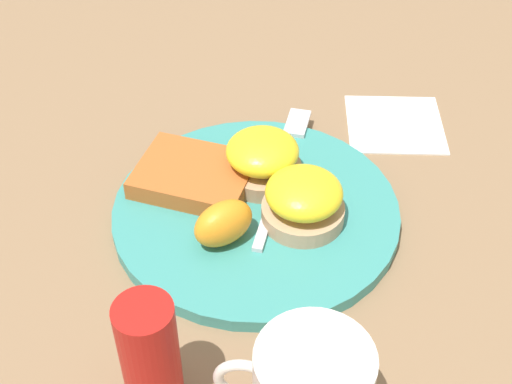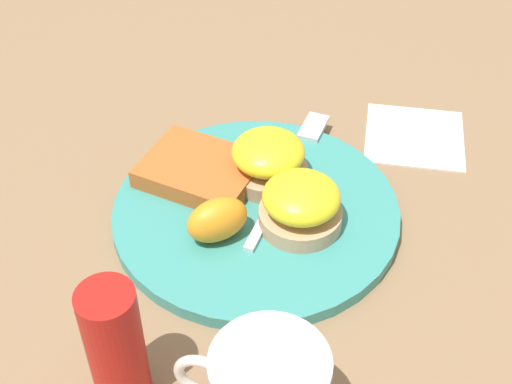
{
  "view_description": "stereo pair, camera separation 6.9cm",
  "coord_description": "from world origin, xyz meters",
  "px_view_note": "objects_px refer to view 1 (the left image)",
  "views": [
    {
      "loc": [
        -0.07,
        0.51,
        0.5
      ],
      "look_at": [
        0.0,
        0.0,
        0.03
      ],
      "focal_mm": 50.0,
      "sensor_mm": 36.0,
      "label": 1
    },
    {
      "loc": [
        -0.14,
        0.49,
        0.5
      ],
      "look_at": [
        0.0,
        0.0,
        0.03
      ],
      "focal_mm": 50.0,
      "sensor_mm": 36.0,
      "label": 2
    }
  ],
  "objects_px": {
    "sandwich_benedict_right": "(263,159)",
    "orange_wedge": "(223,223)",
    "hashbrown_patty": "(195,175)",
    "condiment_bottle": "(151,360)",
    "sandwich_benedict_left": "(304,200)",
    "fork": "(284,165)"
  },
  "relations": [
    {
      "from": "fork",
      "to": "hashbrown_patty",
      "type": "bearing_deg",
      "value": 23.84
    },
    {
      "from": "sandwich_benedict_left",
      "to": "fork",
      "type": "height_order",
      "value": "sandwich_benedict_left"
    },
    {
      "from": "sandwich_benedict_right",
      "to": "orange_wedge",
      "type": "relative_size",
      "value": 1.34
    },
    {
      "from": "sandwich_benedict_right",
      "to": "fork",
      "type": "xyz_separation_m",
      "value": [
        -0.02,
        -0.02,
        -0.02
      ]
    },
    {
      "from": "fork",
      "to": "sandwich_benedict_right",
      "type": "bearing_deg",
      "value": 46.6
    },
    {
      "from": "sandwich_benedict_left",
      "to": "condiment_bottle",
      "type": "xyz_separation_m",
      "value": [
        0.09,
        0.21,
        0.02
      ]
    },
    {
      "from": "condiment_bottle",
      "to": "sandwich_benedict_left",
      "type": "bearing_deg",
      "value": -114.01
    },
    {
      "from": "sandwich_benedict_right",
      "to": "fork",
      "type": "distance_m",
      "value": 0.04
    },
    {
      "from": "sandwich_benedict_right",
      "to": "hashbrown_patty",
      "type": "relative_size",
      "value": 0.7
    },
    {
      "from": "sandwich_benedict_right",
      "to": "condiment_bottle",
      "type": "distance_m",
      "value": 0.27
    },
    {
      "from": "fork",
      "to": "condiment_bottle",
      "type": "relative_size",
      "value": 1.95
    },
    {
      "from": "sandwich_benedict_right",
      "to": "orange_wedge",
      "type": "bearing_deg",
      "value": 75.59
    },
    {
      "from": "orange_wedge",
      "to": "fork",
      "type": "relative_size",
      "value": 0.26
    },
    {
      "from": "hashbrown_patty",
      "to": "condiment_bottle",
      "type": "distance_m",
      "value": 0.25
    },
    {
      "from": "hashbrown_patty",
      "to": "condiment_bottle",
      "type": "xyz_separation_m",
      "value": [
        -0.02,
        0.25,
        0.04
      ]
    },
    {
      "from": "sandwich_benedict_left",
      "to": "sandwich_benedict_right",
      "type": "height_order",
      "value": "same"
    },
    {
      "from": "fork",
      "to": "sandwich_benedict_left",
      "type": "bearing_deg",
      "value": 109.39
    },
    {
      "from": "sandwich_benedict_left",
      "to": "orange_wedge",
      "type": "xyz_separation_m",
      "value": [
        0.07,
        0.04,
        -0.0
      ]
    },
    {
      "from": "sandwich_benedict_right",
      "to": "fork",
      "type": "height_order",
      "value": "sandwich_benedict_right"
    },
    {
      "from": "orange_wedge",
      "to": "sandwich_benedict_right",
      "type": "bearing_deg",
      "value": -104.41
    },
    {
      "from": "fork",
      "to": "condiment_bottle",
      "type": "height_order",
      "value": "condiment_bottle"
    },
    {
      "from": "sandwich_benedict_right",
      "to": "orange_wedge",
      "type": "height_order",
      "value": "sandwich_benedict_right"
    }
  ]
}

